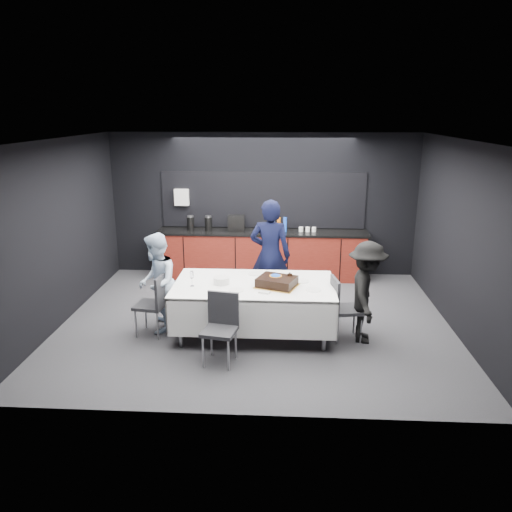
{
  "coord_description": "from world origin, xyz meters",
  "views": [
    {
      "loc": [
        0.42,
        -7.22,
        3.2
      ],
      "look_at": [
        0.0,
        0.1,
        1.05
      ],
      "focal_mm": 35.0,
      "sensor_mm": 36.0,
      "label": 1
    }
  ],
  "objects_px": {
    "party_table": "(254,292)",
    "person_center": "(270,255)",
    "person_left": "(157,283)",
    "plate_stack": "(221,280)",
    "cake_assembly": "(277,282)",
    "chair_right": "(342,304)",
    "champagne_flute": "(192,276)",
    "chair_left": "(155,300)",
    "chair_near": "(221,323)",
    "person_right": "(366,292)"
  },
  "relations": [
    {
      "from": "champagne_flute",
      "to": "person_center",
      "type": "xyz_separation_m",
      "value": [
        1.08,
        1.16,
        -0.02
      ]
    },
    {
      "from": "party_table",
      "to": "person_right",
      "type": "bearing_deg",
      "value": -5.27
    },
    {
      "from": "party_table",
      "to": "plate_stack",
      "type": "xyz_separation_m",
      "value": [
        -0.47,
        -0.04,
        0.19
      ]
    },
    {
      "from": "plate_stack",
      "to": "chair_left",
      "type": "bearing_deg",
      "value": -174.51
    },
    {
      "from": "cake_assembly",
      "to": "champagne_flute",
      "type": "bearing_deg",
      "value": -177.21
    },
    {
      "from": "chair_right",
      "to": "chair_near",
      "type": "height_order",
      "value": "same"
    },
    {
      "from": "party_table",
      "to": "person_center",
      "type": "xyz_separation_m",
      "value": [
        0.2,
        0.99,
        0.28
      ]
    },
    {
      "from": "plate_stack",
      "to": "person_left",
      "type": "bearing_deg",
      "value": 175.61
    },
    {
      "from": "person_center",
      "to": "person_right",
      "type": "bearing_deg",
      "value": 149.76
    },
    {
      "from": "champagne_flute",
      "to": "person_left",
      "type": "height_order",
      "value": "person_left"
    },
    {
      "from": "cake_assembly",
      "to": "person_left",
      "type": "xyz_separation_m",
      "value": [
        -1.78,
        0.14,
        -0.1
      ]
    },
    {
      "from": "plate_stack",
      "to": "person_center",
      "type": "xyz_separation_m",
      "value": [
        0.67,
        1.03,
        0.09
      ]
    },
    {
      "from": "cake_assembly",
      "to": "champagne_flute",
      "type": "xyz_separation_m",
      "value": [
        -1.21,
        -0.06,
        0.09
      ]
    },
    {
      "from": "person_center",
      "to": "chair_near",
      "type": "bearing_deg",
      "value": 81.65
    },
    {
      "from": "champagne_flute",
      "to": "person_center",
      "type": "height_order",
      "value": "person_center"
    },
    {
      "from": "plate_stack",
      "to": "person_right",
      "type": "xyz_separation_m",
      "value": [
        2.07,
        -0.11,
        -0.1
      ]
    },
    {
      "from": "cake_assembly",
      "to": "plate_stack",
      "type": "relative_size",
      "value": 2.93
    },
    {
      "from": "chair_near",
      "to": "person_center",
      "type": "distance_m",
      "value": 1.99
    },
    {
      "from": "chair_left",
      "to": "plate_stack",
      "type": "bearing_deg",
      "value": 5.49
    },
    {
      "from": "person_center",
      "to": "person_left",
      "type": "xyz_separation_m",
      "value": [
        -1.65,
        -0.96,
        -0.18
      ]
    },
    {
      "from": "champagne_flute",
      "to": "person_left",
      "type": "bearing_deg",
      "value": 160.45
    },
    {
      "from": "chair_left",
      "to": "chair_near",
      "type": "relative_size",
      "value": 1.0
    },
    {
      "from": "person_left",
      "to": "person_center",
      "type": "bearing_deg",
      "value": 112.5
    },
    {
      "from": "person_center",
      "to": "cake_assembly",
      "type": "bearing_deg",
      "value": 105.8
    },
    {
      "from": "plate_stack",
      "to": "champagne_flute",
      "type": "distance_m",
      "value": 0.44
    },
    {
      "from": "chair_near",
      "to": "person_left",
      "type": "xyz_separation_m",
      "value": [
        -1.07,
        0.9,
        0.21
      ]
    },
    {
      "from": "cake_assembly",
      "to": "person_left",
      "type": "bearing_deg",
      "value": 175.43
    },
    {
      "from": "chair_left",
      "to": "chair_near",
      "type": "xyz_separation_m",
      "value": [
        1.06,
        -0.74,
        0.0
      ]
    },
    {
      "from": "chair_near",
      "to": "chair_left",
      "type": "bearing_deg",
      "value": 145.12
    },
    {
      "from": "cake_assembly",
      "to": "chair_right",
      "type": "xyz_separation_m",
      "value": [
        0.93,
        -0.02,
        -0.31
      ]
    },
    {
      "from": "party_table",
      "to": "chair_right",
      "type": "relative_size",
      "value": 2.51
    },
    {
      "from": "chair_near",
      "to": "champagne_flute",
      "type": "bearing_deg",
      "value": 125.36
    },
    {
      "from": "cake_assembly",
      "to": "chair_left",
      "type": "distance_m",
      "value": 1.8
    },
    {
      "from": "party_table",
      "to": "chair_right",
      "type": "bearing_deg",
      "value": -5.57
    },
    {
      "from": "chair_left",
      "to": "champagne_flute",
      "type": "bearing_deg",
      "value": -3.46
    },
    {
      "from": "plate_stack",
      "to": "person_left",
      "type": "relative_size",
      "value": 0.15
    },
    {
      "from": "cake_assembly",
      "to": "chair_near",
      "type": "height_order",
      "value": "cake_assembly"
    },
    {
      "from": "plate_stack",
      "to": "chair_left",
      "type": "distance_m",
      "value": 1.01
    },
    {
      "from": "person_right",
      "to": "party_table",
      "type": "bearing_deg",
      "value": 91.35
    },
    {
      "from": "cake_assembly",
      "to": "person_left",
      "type": "relative_size",
      "value": 0.45
    },
    {
      "from": "chair_left",
      "to": "chair_right",
      "type": "relative_size",
      "value": 1.0
    },
    {
      "from": "party_table",
      "to": "chair_near",
      "type": "height_order",
      "value": "chair_near"
    },
    {
      "from": "chair_left",
      "to": "person_center",
      "type": "distance_m",
      "value": 2.02
    },
    {
      "from": "plate_stack",
      "to": "cake_assembly",
      "type": "bearing_deg",
      "value": -4.79
    },
    {
      "from": "chair_left",
      "to": "chair_near",
      "type": "distance_m",
      "value": 1.29
    },
    {
      "from": "plate_stack",
      "to": "chair_right",
      "type": "relative_size",
      "value": 0.25
    },
    {
      "from": "cake_assembly",
      "to": "plate_stack",
      "type": "bearing_deg",
      "value": 175.21
    },
    {
      "from": "chair_right",
      "to": "person_right",
      "type": "bearing_deg",
      "value": -4.15
    },
    {
      "from": "party_table",
      "to": "chair_right",
      "type": "xyz_separation_m",
      "value": [
        1.27,
        -0.12,
        -0.11
      ]
    },
    {
      "from": "plate_stack",
      "to": "chair_near",
      "type": "relative_size",
      "value": 0.25
    }
  ]
}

